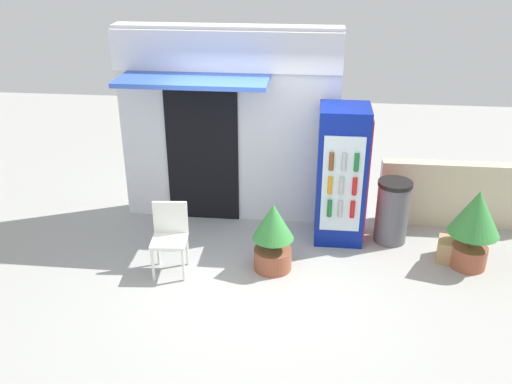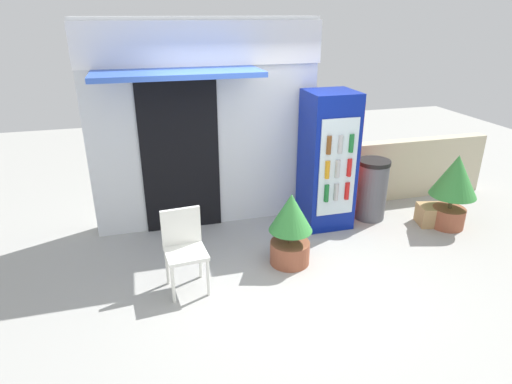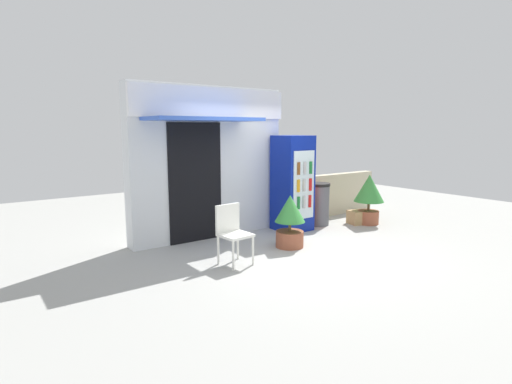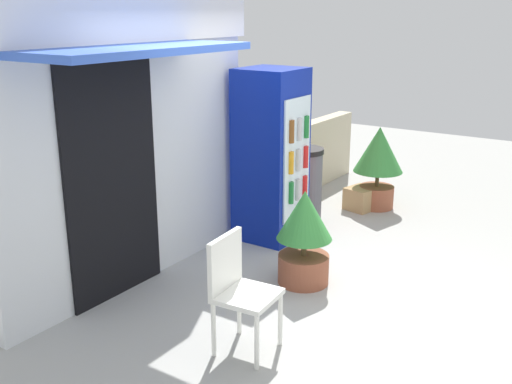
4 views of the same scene
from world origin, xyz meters
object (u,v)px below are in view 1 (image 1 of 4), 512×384
object	(u,v)px
drink_cooler	(342,175)
plastic_chair	(170,233)
potted_plant_curbside	(475,221)
potted_plant_near_shop	(273,234)
trash_bin	(392,211)
cardboard_box	(452,250)

from	to	relation	value
drink_cooler	plastic_chair	size ratio (longest dim) A/B	2.11
plastic_chair	potted_plant_curbside	bearing A→B (deg)	6.95
potted_plant_near_shop	trash_bin	size ratio (longest dim) A/B	1.01
drink_cooler	potted_plant_curbside	bearing A→B (deg)	-19.62
plastic_chair	potted_plant_near_shop	bearing A→B (deg)	6.54
cardboard_box	drink_cooler	bearing A→B (deg)	162.70
plastic_chair	trash_bin	size ratio (longest dim) A/B	1.00
plastic_chair	potted_plant_curbside	xyz separation A→B (m)	(3.78, 0.46, 0.12)
potted_plant_near_shop	drink_cooler	bearing A→B (deg)	46.51
drink_cooler	trash_bin	world-z (taller)	drink_cooler
drink_cooler	potted_plant_near_shop	bearing A→B (deg)	-133.49
plastic_chair	potted_plant_near_shop	xyz separation A→B (m)	(1.28, 0.15, -0.03)
cardboard_box	trash_bin	bearing A→B (deg)	149.69
drink_cooler	cardboard_box	xyz separation A→B (m)	(1.47, -0.46, -0.81)
drink_cooler	potted_plant_curbside	xyz separation A→B (m)	(1.65, -0.59, -0.30)
drink_cooler	plastic_chair	distance (m)	2.41
trash_bin	cardboard_box	distance (m)	0.92
plastic_chair	potted_plant_curbside	size ratio (longest dim) A/B	0.84
potted_plant_near_shop	cardboard_box	size ratio (longest dim) A/B	2.50
plastic_chair	cardboard_box	distance (m)	3.67
drink_cooler	potted_plant_near_shop	distance (m)	1.32
plastic_chair	potted_plant_near_shop	distance (m)	1.29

